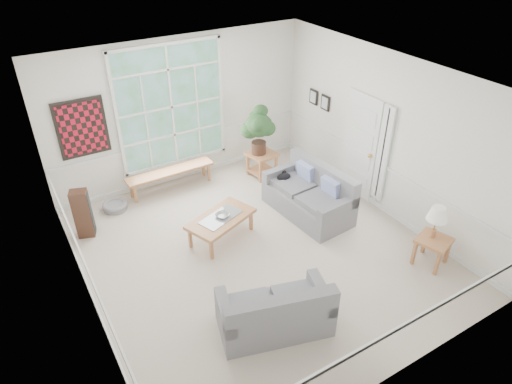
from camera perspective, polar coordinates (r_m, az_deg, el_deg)
floor at (r=7.94m, az=0.13°, el=-7.30°), size 5.50×6.00×0.01m
ceiling at (r=6.45m, az=0.16°, el=13.68°), size 5.50×6.00×0.02m
wall_back at (r=9.51m, az=-9.40°, el=9.94°), size 5.50×0.02×3.00m
wall_front at (r=5.27m, az=17.69°, el=-12.29°), size 5.50×0.02×3.00m
wall_left at (r=6.34m, az=-21.71°, el=-4.53°), size 0.02×6.00×3.00m
wall_right at (r=8.66m, az=16.02°, el=6.77°), size 0.02×6.00×3.00m
window_back at (r=9.35m, az=-10.52°, el=10.43°), size 2.30×0.08×2.40m
entry_door at (r=9.20m, az=12.82°, el=5.66°), size 0.08×0.90×2.10m
door_sidelight at (r=8.77m, az=15.64°, el=4.59°), size 0.08×0.26×1.90m
wall_art at (r=8.96m, az=-20.92°, el=7.45°), size 0.90×0.06×1.10m
wall_frame_near at (r=9.77m, az=8.62°, el=10.96°), size 0.04×0.26×0.32m
wall_frame_far at (r=10.06m, az=7.18°, el=11.71°), size 0.04×0.26×0.32m
loveseat_right at (r=8.63m, az=6.55°, el=-0.01°), size 1.04×1.81×0.94m
loveseat_front at (r=6.44m, az=2.33°, el=-13.96°), size 1.69×1.19×0.83m
coffee_table at (r=8.10m, az=-4.37°, el=-4.46°), size 1.35×1.03×0.45m
pewter_bowl at (r=7.96m, az=-4.23°, el=-2.88°), size 0.37×0.37×0.07m
window_bench at (r=9.63m, az=-10.58°, el=1.54°), size 1.84×0.39×0.43m
end_table at (r=9.92m, az=0.74°, el=3.50°), size 0.62×0.62×0.55m
houseplant at (r=9.55m, az=0.36°, el=7.68°), size 0.70×0.70×1.05m
side_table at (r=8.06m, az=21.05°, el=-6.92°), size 0.61×0.61×0.50m
table_lamp at (r=7.80m, az=21.56°, el=-3.51°), size 0.42×0.42×0.56m
pet_bed at (r=9.32m, az=-17.22°, el=-1.68°), size 0.63×0.63×0.14m
floor_speaker at (r=8.56m, az=-20.85°, el=-2.54°), size 0.35×0.31×0.93m
cat at (r=8.93m, az=3.50°, el=1.94°), size 0.34×0.28×0.14m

